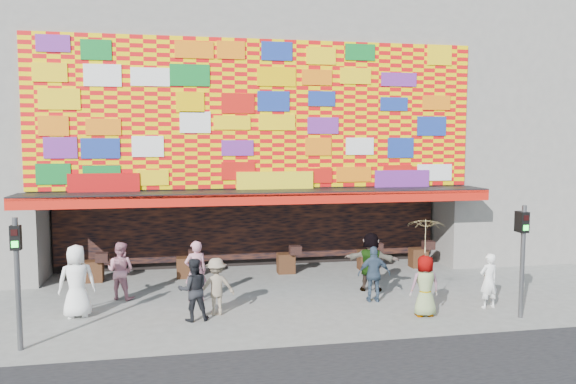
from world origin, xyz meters
name	(u,v)px	position (x,y,z in m)	size (l,w,h in m)	color
ground	(281,314)	(0.00, 0.00, 0.00)	(90.00, 90.00, 0.00)	slate
shop_building	(245,127)	(0.00, 8.18, 5.23)	(15.20, 9.40, 10.00)	gray
neighbor_right	(537,111)	(13.00, 8.00, 6.00)	(11.00, 8.00, 12.00)	gray
signal_left	(17,268)	(-6.20, -1.50, 1.86)	(0.22, 0.20, 3.00)	#59595B
signal_right	(523,248)	(6.20, -1.50, 1.86)	(0.22, 0.20, 3.00)	#59595B
ped_a	(77,281)	(-5.36, 0.74, 0.97)	(0.95, 0.62, 1.95)	white
ped_b	(196,271)	(-2.22, 1.62, 0.90)	(0.65, 0.43, 1.79)	#C27D91
ped_c	(193,290)	(-2.33, -0.12, 0.82)	(0.80, 0.62, 1.64)	black
ped_d	(216,286)	(-1.72, 0.27, 0.77)	(1.00, 0.57, 1.54)	gray
ped_e	(374,274)	(2.87, 0.64, 0.81)	(0.95, 0.40, 1.63)	#35475D
ped_f	(371,261)	(3.17, 1.80, 0.93)	(1.72, 0.55, 1.85)	gray
ped_g	(425,286)	(3.74, -0.91, 0.82)	(0.80, 0.52, 1.64)	gray
ped_h	(489,281)	(5.81, -0.56, 0.77)	(0.57, 0.37, 1.55)	white
ped_i	(121,271)	(-4.40, 2.32, 0.85)	(0.83, 0.65, 1.71)	#C07C8E
parasol	(426,236)	(3.74, -0.91, 2.16)	(1.30, 1.31, 1.88)	#FAEA9D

